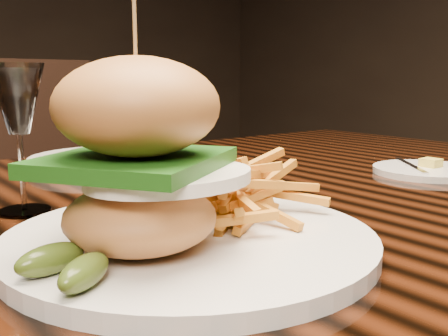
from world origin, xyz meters
TOP-DOWN VIEW (x-y plane):
  - dining_table at (0.00, 0.00)m, footprint 1.60×0.90m
  - burger_plate at (-0.11, -0.19)m, footprint 0.33×0.33m
  - side_saucer at (0.40, -0.11)m, footprint 0.16×0.16m
  - ramekin at (-0.05, -0.06)m, footprint 0.10×0.10m
  - wine_glass at (-0.18, 0.04)m, footprint 0.06×0.06m
  - far_dish at (0.04, 0.26)m, footprint 0.28×0.28m
  - chair_far at (0.12, 0.89)m, footprint 0.53×0.53m

SIDE VIEW (x-z plane):
  - chair_far at x=0.12m, z-range 0.06..1.01m
  - dining_table at x=0.00m, z-range 0.30..1.05m
  - side_saucer at x=0.40m, z-range 0.74..0.77m
  - far_dish at x=0.04m, z-range 0.72..0.81m
  - ramekin at x=-0.05m, z-range 0.75..0.79m
  - burger_plate at x=-0.11m, z-range 0.70..0.92m
  - wine_glass at x=-0.18m, z-range 0.79..0.96m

